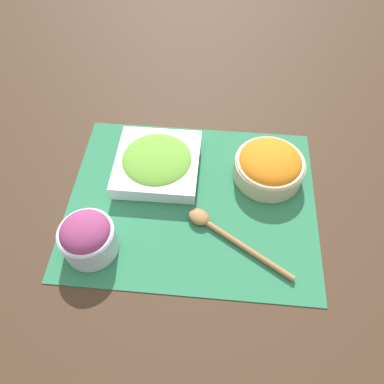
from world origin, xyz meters
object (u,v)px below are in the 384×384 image
object	(u,v)px
carrot_bowl	(269,166)
lettuce_bowl	(157,162)
onion_bowl	(87,237)
wooden_spoon	(220,231)

from	to	relation	value
carrot_bowl	lettuce_bowl	distance (m)	0.26
onion_bowl	wooden_spoon	bearing A→B (deg)	-167.52
onion_bowl	wooden_spoon	size ratio (longest dim) A/B	0.49
lettuce_bowl	wooden_spoon	bearing A→B (deg)	134.33
onion_bowl	lettuce_bowl	distance (m)	0.24
lettuce_bowl	wooden_spoon	distance (m)	0.22
carrot_bowl	lettuce_bowl	xyz separation A→B (m)	(0.26, 0.00, -0.01)
carrot_bowl	onion_bowl	world-z (taller)	onion_bowl
carrot_bowl	onion_bowl	distance (m)	0.43
carrot_bowl	onion_bowl	xyz separation A→B (m)	(0.37, 0.22, 0.01)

